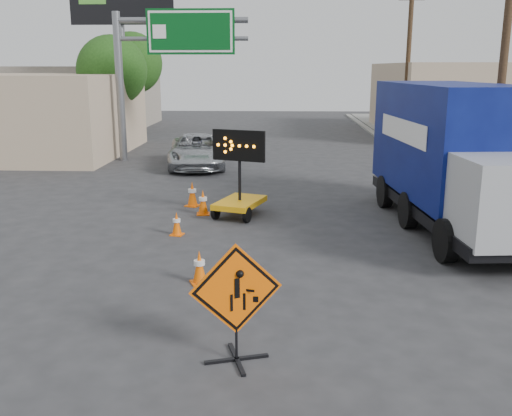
# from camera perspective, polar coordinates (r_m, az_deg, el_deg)

# --- Properties ---
(ground) EXTENTS (100.00, 100.00, 0.00)m
(ground) POSITION_cam_1_polar(r_m,az_deg,el_deg) (9.87, -3.81, -12.19)
(ground) COLOR #2D2D30
(ground) RESTS_ON ground
(curb_right) EXTENTS (0.40, 60.00, 0.12)m
(curb_right) POSITION_cam_1_polar(r_m,az_deg,el_deg) (24.97, 16.81, 3.43)
(curb_right) COLOR gray
(curb_right) RESTS_ON ground
(sidewalk_right) EXTENTS (4.00, 60.00, 0.15)m
(sidewalk_right) POSITION_cam_1_polar(r_m,az_deg,el_deg) (25.63, 21.81, 3.32)
(sidewalk_right) COLOR gray
(sidewalk_right) RESTS_ON ground
(storefront_left_far) EXTENTS (12.00, 10.00, 4.40)m
(storefront_left_far) POSITION_cam_1_polar(r_m,az_deg,el_deg) (45.76, -18.32, 10.53)
(storefront_left_far) COLOR #9E9283
(storefront_left_far) RESTS_ON ground
(building_right_far) EXTENTS (10.00, 14.00, 4.60)m
(building_right_far) POSITION_cam_1_polar(r_m,az_deg,el_deg) (40.67, 19.96, 10.21)
(building_right_far) COLOR tan
(building_right_far) RESTS_ON ground
(highway_gantry) EXTENTS (6.18, 0.38, 6.90)m
(highway_gantry) POSITION_cam_1_polar(r_m,az_deg,el_deg) (27.33, -9.35, 15.26)
(highway_gantry) COLOR slate
(highway_gantry) RESTS_ON ground
(billboard) EXTENTS (6.10, 0.54, 9.85)m
(billboard) POSITION_cam_1_polar(r_m,az_deg,el_deg) (36.05, -13.26, 18.34)
(billboard) COLOR slate
(billboard) RESTS_ON ground
(utility_pole_near) EXTENTS (1.80, 0.26, 9.00)m
(utility_pole_near) POSITION_cam_1_polar(r_m,az_deg,el_deg) (20.06, 23.56, 13.77)
(utility_pole_near) COLOR #462E1E
(utility_pole_near) RESTS_ON ground
(utility_pole_far) EXTENTS (1.80, 0.26, 9.00)m
(utility_pole_far) POSITION_cam_1_polar(r_m,az_deg,el_deg) (33.54, 14.96, 14.03)
(utility_pole_far) COLOR #462E1E
(utility_pole_far) RESTS_ON ground
(tree_left_near) EXTENTS (3.71, 3.71, 6.03)m
(tree_left_near) POSITION_cam_1_polar(r_m,az_deg,el_deg) (32.11, -14.20, 13.17)
(tree_left_near) COLOR #462E1E
(tree_left_near) RESTS_ON ground
(tree_left_far) EXTENTS (4.10, 4.10, 6.66)m
(tree_left_far) POSITION_cam_1_polar(r_m,az_deg,el_deg) (40.08, -12.35, 13.95)
(tree_left_far) COLOR #462E1E
(tree_left_far) RESTS_ON ground
(construction_sign) EXTENTS (1.35, 0.97, 1.86)m
(construction_sign) POSITION_cam_1_polar(r_m,az_deg,el_deg) (8.55, -2.01, -9.22)
(construction_sign) COLOR black
(construction_sign) RESTS_ON ground
(arrow_board) EXTENTS (1.62, 2.06, 2.58)m
(arrow_board) POSITION_cam_1_polar(r_m,az_deg,el_deg) (16.99, -1.64, 1.14)
(arrow_board) COLOR #F7A80D
(arrow_board) RESTS_ON ground
(pickup_truck) EXTENTS (3.06, 5.48, 1.45)m
(pickup_truck) POSITION_cam_1_polar(r_m,az_deg,el_deg) (25.62, -5.92, 5.71)
(pickup_truck) COLOR #B2B5B9
(pickup_truck) RESTS_ON ground
(box_truck) EXTENTS (3.17, 8.41, 3.91)m
(box_truck) POSITION_cam_1_polar(r_m,az_deg,el_deg) (16.37, 19.24, 4.11)
(box_truck) COLOR black
(box_truck) RESTS_ON ground
(cone_a) EXTENTS (0.47, 0.47, 0.71)m
(cone_a) POSITION_cam_1_polar(r_m,az_deg,el_deg) (11.81, -5.68, -5.89)
(cone_a) COLOR #FF6105
(cone_a) RESTS_ON ground
(cone_b) EXTENTS (0.38, 0.38, 0.63)m
(cone_b) POSITION_cam_1_polar(r_m,az_deg,el_deg) (15.23, -7.94, -1.55)
(cone_b) COLOR #FF6105
(cone_b) RESTS_ON ground
(cone_c) EXTENTS (0.43, 0.43, 0.76)m
(cone_c) POSITION_cam_1_polar(r_m,az_deg,el_deg) (17.26, -5.32, 0.59)
(cone_c) COLOR #FF6105
(cone_c) RESTS_ON ground
(cone_d) EXTENTS (0.53, 0.53, 0.80)m
(cone_d) POSITION_cam_1_polar(r_m,az_deg,el_deg) (18.34, -6.39, 1.41)
(cone_d) COLOR #FF6105
(cone_d) RESTS_ON ground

